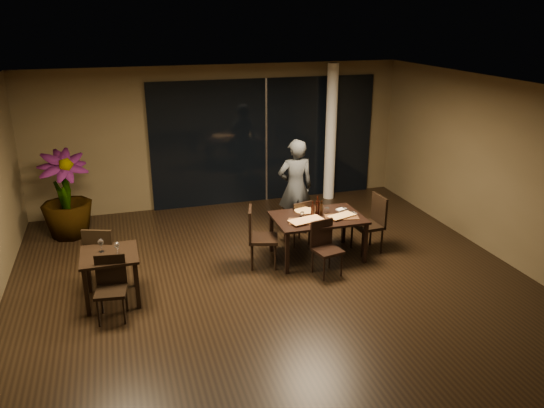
{
  "coord_description": "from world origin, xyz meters",
  "views": [
    {
      "loc": [
        -2.15,
        -6.95,
        4.0
      ],
      "look_at": [
        0.2,
        0.83,
        1.05
      ],
      "focal_mm": 35.0,
      "sensor_mm": 36.0,
      "label": 1
    }
  ],
  "objects_px": {
    "chair_main_near": "(325,245)",
    "diner": "(295,187)",
    "bottle_c": "(317,205)",
    "chair_main_right": "(372,220)",
    "potted_plant": "(65,195)",
    "chair_side_near": "(111,284)",
    "bottle_a": "(313,209)",
    "chair_main_left": "(258,234)",
    "bottle_b": "(321,208)",
    "main_table": "(318,221)",
    "side_table": "(110,262)",
    "chair_main_far": "(299,220)",
    "chair_side_far": "(102,253)"
  },
  "relations": [
    {
      "from": "chair_main_near",
      "to": "diner",
      "type": "distance_m",
      "value": 1.76
    },
    {
      "from": "bottle_c",
      "to": "chair_main_right",
      "type": "bearing_deg",
      "value": -6.28
    },
    {
      "from": "chair_main_right",
      "to": "potted_plant",
      "type": "relative_size",
      "value": 0.62
    },
    {
      "from": "chair_side_near",
      "to": "bottle_a",
      "type": "xyz_separation_m",
      "value": [
        3.32,
        0.99,
        0.39
      ]
    },
    {
      "from": "chair_main_left",
      "to": "bottle_b",
      "type": "bearing_deg",
      "value": -71.25
    },
    {
      "from": "main_table",
      "to": "diner",
      "type": "distance_m",
      "value": 1.16
    },
    {
      "from": "potted_plant",
      "to": "bottle_b",
      "type": "xyz_separation_m",
      "value": [
        4.21,
        -2.18,
        0.06
      ]
    },
    {
      "from": "chair_main_left",
      "to": "diner",
      "type": "bearing_deg",
      "value": -26.44
    },
    {
      "from": "bottle_a",
      "to": "side_table",
      "type": "bearing_deg",
      "value": -170.75
    },
    {
      "from": "chair_main_far",
      "to": "side_table",
      "type": "bearing_deg",
      "value": 4.25
    },
    {
      "from": "chair_main_near",
      "to": "main_table",
      "type": "bearing_deg",
      "value": 68.23
    },
    {
      "from": "bottle_b",
      "to": "chair_main_left",
      "type": "bearing_deg",
      "value": -177.16
    },
    {
      "from": "chair_main_far",
      "to": "chair_main_left",
      "type": "distance_m",
      "value": 1.11
    },
    {
      "from": "chair_main_right",
      "to": "chair_side_far",
      "type": "xyz_separation_m",
      "value": [
        -4.54,
        0.02,
        -0.02
      ]
    },
    {
      "from": "chair_main_left",
      "to": "bottle_c",
      "type": "bearing_deg",
      "value": -67.87
    },
    {
      "from": "chair_main_right",
      "to": "bottle_b",
      "type": "xyz_separation_m",
      "value": [
        -0.95,
        0.05,
        0.32
      ]
    },
    {
      "from": "chair_side_near",
      "to": "potted_plant",
      "type": "distance_m",
      "value": 3.26
    },
    {
      "from": "chair_main_near",
      "to": "chair_side_far",
      "type": "relative_size",
      "value": 0.91
    },
    {
      "from": "potted_plant",
      "to": "chair_side_far",
      "type": "bearing_deg",
      "value": -74.3
    },
    {
      "from": "chair_main_left",
      "to": "bottle_a",
      "type": "height_order",
      "value": "bottle_a"
    },
    {
      "from": "potted_plant",
      "to": "bottle_c",
      "type": "xyz_separation_m",
      "value": [
        4.16,
        -2.11,
        0.1
      ]
    },
    {
      "from": "chair_main_near",
      "to": "diner",
      "type": "bearing_deg",
      "value": 75.14
    },
    {
      "from": "chair_main_right",
      "to": "chair_side_near",
      "type": "height_order",
      "value": "chair_main_right"
    },
    {
      "from": "chair_main_far",
      "to": "potted_plant",
      "type": "relative_size",
      "value": 0.52
    },
    {
      "from": "main_table",
      "to": "potted_plant",
      "type": "height_order",
      "value": "potted_plant"
    },
    {
      "from": "chair_main_far",
      "to": "chair_main_near",
      "type": "xyz_separation_m",
      "value": [
        0.02,
        -1.15,
        0.02
      ]
    },
    {
      "from": "chair_main_near",
      "to": "bottle_a",
      "type": "height_order",
      "value": "bottle_a"
    },
    {
      "from": "main_table",
      "to": "chair_side_near",
      "type": "xyz_separation_m",
      "value": [
        -3.4,
        -0.95,
        -0.18
      ]
    },
    {
      "from": "chair_main_far",
      "to": "diner",
      "type": "xyz_separation_m",
      "value": [
        0.11,
        0.55,
        0.44
      ]
    },
    {
      "from": "main_table",
      "to": "bottle_b",
      "type": "bearing_deg",
      "value": 28.71
    },
    {
      "from": "chair_main_far",
      "to": "chair_main_right",
      "type": "xyz_separation_m",
      "value": [
        1.15,
        -0.58,
        0.09
      ]
    },
    {
      "from": "side_table",
      "to": "chair_main_right",
      "type": "height_order",
      "value": "chair_main_right"
    },
    {
      "from": "chair_side_far",
      "to": "side_table",
      "type": "bearing_deg",
      "value": 122.85
    },
    {
      "from": "main_table",
      "to": "bottle_a",
      "type": "height_order",
      "value": "bottle_a"
    },
    {
      "from": "chair_side_near",
      "to": "bottle_c",
      "type": "height_order",
      "value": "bottle_c"
    },
    {
      "from": "diner",
      "to": "chair_side_far",
      "type": "bearing_deg",
      "value": 20.58
    },
    {
      "from": "chair_main_far",
      "to": "chair_side_far",
      "type": "bearing_deg",
      "value": -4.45
    },
    {
      "from": "potted_plant",
      "to": "bottle_a",
      "type": "xyz_separation_m",
      "value": [
        4.05,
        -2.18,
        0.07
      ]
    },
    {
      "from": "main_table",
      "to": "diner",
      "type": "bearing_deg",
      "value": 90.68
    },
    {
      "from": "chair_main_far",
      "to": "potted_plant",
      "type": "height_order",
      "value": "potted_plant"
    },
    {
      "from": "bottle_c",
      "to": "diner",
      "type": "bearing_deg",
      "value": 92.27
    },
    {
      "from": "chair_main_far",
      "to": "chair_side_near",
      "type": "bearing_deg",
      "value": 10.99
    },
    {
      "from": "main_table",
      "to": "bottle_b",
      "type": "relative_size",
      "value": 5.72
    },
    {
      "from": "chair_main_left",
      "to": "chair_main_right",
      "type": "bearing_deg",
      "value": -73.86
    },
    {
      "from": "chair_main_near",
      "to": "potted_plant",
      "type": "xyz_separation_m",
      "value": [
        -4.04,
        2.79,
        0.33
      ]
    },
    {
      "from": "chair_main_far",
      "to": "diner",
      "type": "distance_m",
      "value": 0.72
    },
    {
      "from": "chair_main_left",
      "to": "chair_main_right",
      "type": "relative_size",
      "value": 1.0
    },
    {
      "from": "side_table",
      "to": "chair_side_near",
      "type": "distance_m",
      "value": 0.47
    },
    {
      "from": "chair_main_left",
      "to": "bottle_a",
      "type": "bearing_deg",
      "value": -70.87
    },
    {
      "from": "chair_side_near",
      "to": "bottle_c",
      "type": "relative_size",
      "value": 2.7
    }
  ]
}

